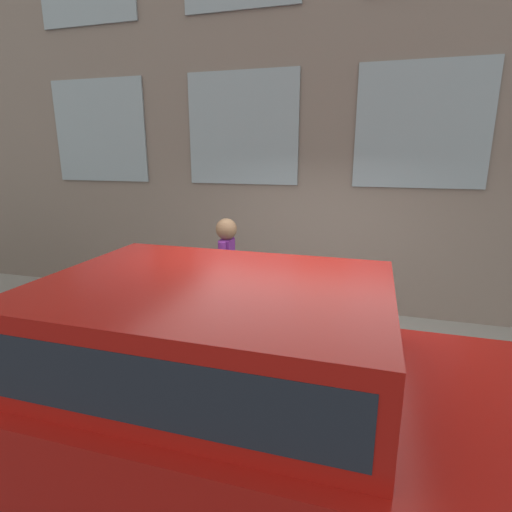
{
  "coord_description": "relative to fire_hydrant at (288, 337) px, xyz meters",
  "views": [
    {
      "loc": [
        -3.59,
        -0.7,
        2.54
      ],
      "look_at": [
        0.64,
        0.54,
        1.38
      ],
      "focal_mm": 28.0,
      "sensor_mm": 36.0,
      "label": 1
    }
  ],
  "objects": [
    {
      "name": "parked_car_red_near",
      "position": [
        -1.8,
        0.13,
        0.46
      ],
      "size": [
        1.86,
        4.62,
        1.74
      ],
      "color": "black",
      "rests_on": "ground_plane"
    },
    {
      "name": "fire_hydrant",
      "position": [
        0.0,
        0.0,
        0.0
      ],
      "size": [
        0.3,
        0.42,
        0.67
      ],
      "color": "#2D7260",
      "rests_on": "sidewalk"
    },
    {
      "name": "person",
      "position": [
        0.36,
        0.85,
        0.62
      ],
      "size": [
        0.39,
        0.26,
        1.6
      ],
      "rotation": [
        0.0,
        0.0,
        -0.89
      ],
      "color": "navy",
      "rests_on": "sidewalk"
    },
    {
      "name": "ground_plane",
      "position": [
        -0.46,
        -0.12,
        -0.51
      ],
      "size": [
        80.0,
        80.0,
        0.0
      ],
      "primitive_type": "plane",
      "color": "#47474C"
    },
    {
      "name": "sidewalk",
      "position": [
        0.7,
        -0.12,
        -0.43
      ],
      "size": [
        2.32,
        60.0,
        0.17
      ],
      "color": "gray",
      "rests_on": "ground_plane"
    }
  ]
}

